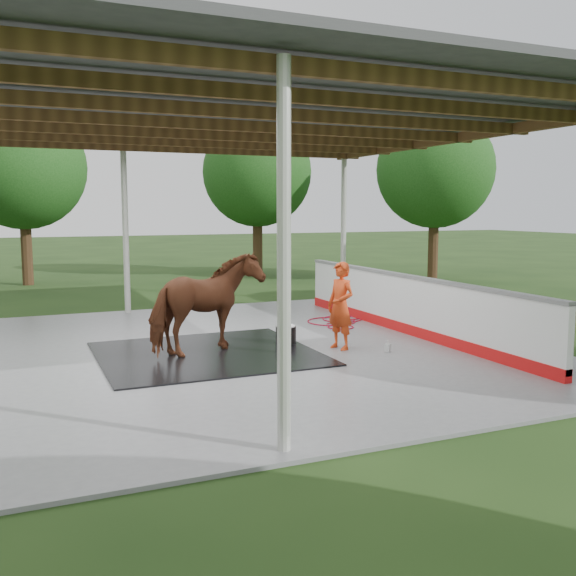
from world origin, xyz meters
name	(u,v)px	position (x,y,z in m)	size (l,w,h in m)	color
ground	(175,357)	(0.00, 0.00, 0.00)	(100.00, 100.00, 0.00)	#1E3814
concrete_slab	(175,355)	(0.00, 0.00, 0.03)	(12.00, 10.00, 0.05)	slate
pavilion_structure	(170,115)	(0.00, 0.00, 3.97)	(12.60, 10.60, 4.05)	beige
dasher_board	(407,306)	(4.60, 0.00, 0.59)	(0.16, 8.00, 1.15)	red
tree_belt	(175,133)	(0.30, 0.90, 3.79)	(28.00, 28.00, 5.80)	#382314
rubber_mat	(207,353)	(0.48, -0.25, 0.06)	(3.51, 3.29, 0.03)	black
horse	(206,304)	(0.48, -0.25, 0.91)	(0.89, 1.96, 1.66)	brown
handler	(341,306)	(2.73, -0.76, 0.81)	(0.55, 0.36, 1.51)	red
wash_bucket	(286,335)	(2.01, -0.04, 0.22)	(0.37, 0.37, 0.34)	black
soap_bottle_a	(286,331)	(2.20, 0.41, 0.19)	(0.11, 0.11, 0.29)	silver
soap_bottle_b	(388,346)	(3.36, -1.29, 0.15)	(0.09, 0.09, 0.20)	#338CD8
hose_coil	(336,321)	(3.91, 1.65, 0.06)	(1.51, 1.54, 0.02)	#A80C27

